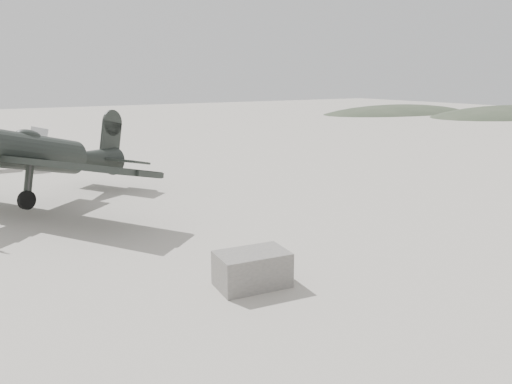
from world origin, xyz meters
The scene contains 4 objects.
ground centered at (0.00, 0.00, 0.00)m, with size 160.00×160.00×0.00m, color gray.
hill_northeast centered at (50.00, 40.00, 0.00)m, with size 32.00×16.00×5.20m, color #333D2C.
lowwing_monoplane centered at (-4.68, 9.12, 2.19)m, with size 10.26×11.96×4.14m.
equipment_block centered at (-1.52, -2.64, 0.46)m, with size 1.84×1.15×0.92m, color #625F5B.
Camera 1 is at (-7.81, -13.01, 5.33)m, focal length 35.00 mm.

